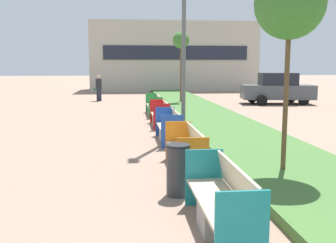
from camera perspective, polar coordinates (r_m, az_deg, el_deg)
The scene contains 12 objects.
planter_grass_strip at distance 13.75m, azimuth 9.00°, elevation -1.20°, with size 2.80×120.00×0.18m.
building_backdrop at distance 37.68m, azimuth 0.60°, elevation 9.33°, with size 14.97×6.31×6.17m.
bench_teal_frame at distance 5.60m, azimuth 7.82°, elevation -12.06°, with size 0.65×2.19×0.94m.
bench_orange_frame at distance 8.65m, azimuth 2.68°, elevation -4.72°, with size 0.65×2.24×0.94m.
bench_blue_frame at distance 11.95m, azimuth 0.22°, elevation -1.15°, with size 0.65×2.08×0.94m.
bench_red_frame at distance 15.01m, azimuth -1.08°, elevation 0.73°, with size 0.65×1.88×0.94m.
bench_green_frame at distance 18.31m, azimuth -1.97°, elevation 2.12°, with size 0.65×2.44×0.94m.
litter_bin at distance 7.01m, azimuth 1.46°, elevation -7.03°, with size 0.43×0.43×0.92m.
sapling_tree_near at distance 8.33m, azimuth 17.26°, elevation 15.84°, with size 1.38×1.38×4.18m.
sapling_tree_far at distance 23.28m, azimuth 1.90°, elevation 11.55°, with size 0.98×0.98×4.25m.
pedestrian_walking at distance 26.01m, azimuth -10.03°, elevation 4.80°, with size 0.53×0.24×1.66m.
parked_car_distant at distance 24.52m, azimuth 15.60°, elevation 4.60°, with size 4.40×2.31×1.86m.
Camera 1 is at (-0.35, -1.10, 2.30)m, focal length 42.00 mm.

